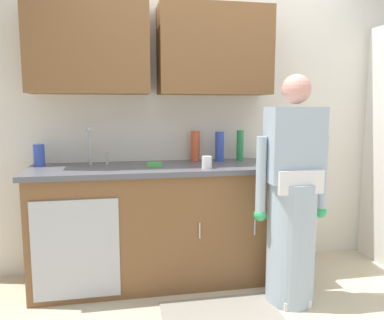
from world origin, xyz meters
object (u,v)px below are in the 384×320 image
Objects in this scene: sink at (95,169)px; bottle_water_tall at (39,155)px; bottle_water_short at (220,147)px; person_at_sink at (292,208)px; bottle_soap at (195,146)px; cup_by_sink at (207,162)px; bottle_dish_liquid at (240,145)px; sponge at (154,164)px; knife_on_counter at (270,165)px.

sink is 2.89× the size of bottle_water_tall.
person_at_sink is at bearing -63.36° from bottle_water_short.
bottle_soap is 2.72× the size of cup_by_sink.
cup_by_sink is (-0.20, -0.37, -0.08)m from bottle_water_short.
sink is 1.23m from bottle_dish_liquid.
bottle_dish_liquid is at bearing 0.90° from bottle_water_tall.
sink is 5.36× the size of cup_by_sink.
sink reaches higher than bottle_soap.
cup_by_sink is (0.83, -0.21, 0.06)m from sink.
person_at_sink is at bearing -20.70° from bottle_water_tall.
bottle_water_tall is at bearing 169.08° from sponge.
sponge is at bearing -165.57° from bottle_dish_liquid.
sink reaches higher than bottle_water_tall.
sponge is (0.45, -0.03, 0.03)m from sink.
bottle_water_tall is at bearing -179.42° from bottle_water_short.
cup_by_sink is (-0.54, 0.33, 0.29)m from person_at_sink.
bottle_water_tall is (-1.45, -0.01, -0.04)m from bottle_water_short.
bottle_water_short is at bearing 0.58° from bottle_water_tall.
sponge is at bearing 151.02° from person_at_sink.
bottle_dish_liquid is 1.64m from bottle_water_tall.
person_at_sink is 0.82m from bottle_dish_liquid.
sink is at bearing 158.63° from person_at_sink.
bottle_water_short is 1.05× the size of knife_on_counter.
knife_on_counter is at bearing 93.71° from person_at_sink.
sponge is (-0.90, 0.14, 0.01)m from knife_on_counter.
bottle_dish_liquid is at bearing 44.89° from cup_by_sink.
cup_by_sink is at bearing -14.15° from sink.
person_at_sink is at bearing -28.98° from sponge.
person_at_sink is 0.45m from knife_on_counter.
person_at_sink reaches higher than sponge.
sponge is at bearing -3.49° from sink.
bottle_water_short is 0.48m from knife_on_counter.
bottle_dish_liquid reaches higher than knife_on_counter.
bottle_water_tall is 1.57× the size of sponge.
sink is 1.99× the size of bottle_water_short.
sink reaches higher than sponge.
sink is 0.86m from cup_by_sink.
knife_on_counter is at bearing 4.41° from cup_by_sink.
knife_on_counter is 2.18× the size of sponge.
cup_by_sink is 0.52m from knife_on_counter.
sink is at bearing -171.35° from bottle_water_short.
sink is 0.31× the size of person_at_sink.
person_at_sink reaches higher than cup_by_sink.
sink is at bearing 165.85° from cup_by_sink.
sink is 1.05m from bottle_water_short.
cup_by_sink is at bearing -89.50° from bottle_soap.
bottle_water_short is at bearing 116.64° from person_at_sink.
bottle_water_tall is at bearing -175.30° from knife_on_counter.
bottle_water_short is at bearing 8.65° from sink.
bottle_soap is 0.44m from cup_by_sink.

